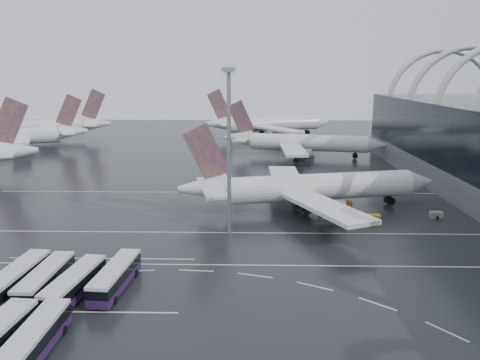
{
  "coord_description": "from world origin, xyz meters",
  "views": [
    {
      "loc": [
        -1.75,
        -65.18,
        27.22
      ],
      "look_at": [
        -3.67,
        22.56,
        7.0
      ],
      "focal_mm": 35.0,
      "sensor_mm": 36.0,
      "label": 1
    }
  ],
  "objects_px": {
    "jet_remote_mid": "(24,136)",
    "gse_cart_belly_d": "(436,215)",
    "airliner_gate_b": "(300,143)",
    "floodlight_mast": "(229,132)",
    "bus_row_near_a": "(17,278)",
    "gse_cart_belly_e": "(347,203)",
    "airliner_gate_c": "(267,125)",
    "bus_row_near_c": "(74,284)",
    "airliner_main": "(307,188)",
    "jet_remote_far": "(53,127)",
    "gse_cart_belly_a": "(373,218)",
    "bus_row_near_b": "(45,280)",
    "bus_row_far_c": "(34,340)",
    "bus_row_near_d": "(115,277)"
  },
  "relations": [
    {
      "from": "floodlight_mast",
      "to": "gse_cart_belly_d",
      "type": "xyz_separation_m",
      "value": [
        39.22,
        9.69,
        -17.0
      ]
    },
    {
      "from": "bus_row_near_b",
      "to": "bus_row_near_a",
      "type": "bearing_deg",
      "value": 88.0
    },
    {
      "from": "airliner_main",
      "to": "gse_cart_belly_e",
      "type": "bearing_deg",
      "value": 5.91
    },
    {
      "from": "bus_row_near_c",
      "to": "gse_cart_belly_a",
      "type": "height_order",
      "value": "bus_row_near_c"
    },
    {
      "from": "airliner_gate_b",
      "to": "gse_cart_belly_d",
      "type": "height_order",
      "value": "airliner_gate_b"
    },
    {
      "from": "jet_remote_mid",
      "to": "gse_cart_belly_d",
      "type": "distance_m",
      "value": 139.89
    },
    {
      "from": "jet_remote_mid",
      "to": "bus_row_far_c",
      "type": "height_order",
      "value": "jet_remote_mid"
    },
    {
      "from": "bus_row_near_b",
      "to": "gse_cart_belly_d",
      "type": "bearing_deg",
      "value": -61.17
    },
    {
      "from": "jet_remote_mid",
      "to": "bus_row_near_b",
      "type": "distance_m",
      "value": 122.89
    },
    {
      "from": "airliner_gate_b",
      "to": "bus_row_near_c",
      "type": "distance_m",
      "value": 106.88
    },
    {
      "from": "bus_row_near_a",
      "to": "bus_row_near_b",
      "type": "distance_m",
      "value": 3.74
    },
    {
      "from": "bus_row_near_c",
      "to": "bus_row_far_c",
      "type": "bearing_deg",
      "value": -170.28
    },
    {
      "from": "jet_remote_mid",
      "to": "gse_cart_belly_d",
      "type": "relative_size",
      "value": 19.03
    },
    {
      "from": "bus_row_near_c",
      "to": "bus_row_far_c",
      "type": "height_order",
      "value": "bus_row_near_c"
    },
    {
      "from": "bus_row_near_a",
      "to": "gse_cart_belly_e",
      "type": "distance_m",
      "value": 63.77
    },
    {
      "from": "jet_remote_mid",
      "to": "floodlight_mast",
      "type": "bearing_deg",
      "value": 108.46
    },
    {
      "from": "jet_remote_far",
      "to": "jet_remote_mid",
      "type": "bearing_deg",
      "value": 76.09
    },
    {
      "from": "gse_cart_belly_a",
      "to": "jet_remote_mid",
      "type": "bearing_deg",
      "value": 142.33
    },
    {
      "from": "jet_remote_far",
      "to": "gse_cart_belly_d",
      "type": "bearing_deg",
      "value": 124.35
    },
    {
      "from": "bus_row_near_c",
      "to": "jet_remote_far",
      "type": "bearing_deg",
      "value": 30.32
    },
    {
      "from": "airliner_main",
      "to": "jet_remote_far",
      "type": "distance_m",
      "value": 134.45
    },
    {
      "from": "bus_row_far_c",
      "to": "gse_cart_belly_a",
      "type": "height_order",
      "value": "bus_row_far_c"
    },
    {
      "from": "airliner_gate_b",
      "to": "gse_cart_belly_d",
      "type": "bearing_deg",
      "value": -62.91
    },
    {
      "from": "floodlight_mast",
      "to": "gse_cart_belly_d",
      "type": "relative_size",
      "value": 12.2
    },
    {
      "from": "jet_remote_mid",
      "to": "gse_cart_belly_a",
      "type": "bearing_deg",
      "value": 119.35
    },
    {
      "from": "airliner_gate_c",
      "to": "floodlight_mast",
      "type": "bearing_deg",
      "value": -115.72
    },
    {
      "from": "bus_row_near_c",
      "to": "gse_cart_belly_d",
      "type": "height_order",
      "value": "bus_row_near_c"
    },
    {
      "from": "bus_row_near_a",
      "to": "bus_row_near_d",
      "type": "xyz_separation_m",
      "value": [
        12.32,
        0.96,
        -0.06
      ]
    },
    {
      "from": "jet_remote_far",
      "to": "gse_cart_belly_e",
      "type": "relative_size",
      "value": 21.97
    },
    {
      "from": "bus_row_near_a",
      "to": "bus_row_near_d",
      "type": "relative_size",
      "value": 1.03
    },
    {
      "from": "floodlight_mast",
      "to": "gse_cart_belly_e",
      "type": "xyz_separation_m",
      "value": [
        23.69,
        17.49,
        -17.03
      ]
    },
    {
      "from": "airliner_gate_b",
      "to": "floodlight_mast",
      "type": "relative_size",
      "value": 1.89
    },
    {
      "from": "gse_cart_belly_d",
      "to": "bus_row_near_a",
      "type": "bearing_deg",
      "value": -153.77
    },
    {
      "from": "airliner_gate_b",
      "to": "airliner_gate_c",
      "type": "xyz_separation_m",
      "value": [
        -9.05,
        50.04,
        0.6
      ]
    },
    {
      "from": "jet_remote_far",
      "to": "bus_row_near_c",
      "type": "distance_m",
      "value": 148.51
    },
    {
      "from": "airliner_main",
      "to": "gse_cart_belly_d",
      "type": "distance_m",
      "value": 25.03
    },
    {
      "from": "bus_row_near_b",
      "to": "bus_row_far_c",
      "type": "bearing_deg",
      "value": -159.6
    },
    {
      "from": "airliner_gate_c",
      "to": "jet_remote_mid",
      "type": "relative_size",
      "value": 1.29
    },
    {
      "from": "gse_cart_belly_e",
      "to": "floodlight_mast",
      "type": "bearing_deg",
      "value": -143.56
    },
    {
      "from": "jet_remote_far",
      "to": "bus_row_near_c",
      "type": "bearing_deg",
      "value": 99.21
    },
    {
      "from": "airliner_gate_c",
      "to": "gse_cart_belly_a",
      "type": "relative_size",
      "value": 22.8
    },
    {
      "from": "floodlight_mast",
      "to": "gse_cart_belly_a",
      "type": "distance_m",
      "value": 32.39
    },
    {
      "from": "airliner_gate_b",
      "to": "gse_cart_belly_e",
      "type": "xyz_separation_m",
      "value": [
        3.84,
        -58.58,
        -4.01
      ]
    },
    {
      "from": "airliner_main",
      "to": "airliner_gate_c",
      "type": "distance_m",
      "value": 111.61
    },
    {
      "from": "airliner_gate_c",
      "to": "bus_row_near_c",
      "type": "height_order",
      "value": "airliner_gate_c"
    },
    {
      "from": "bus_row_near_a",
      "to": "floodlight_mast",
      "type": "relative_size",
      "value": 0.46
    },
    {
      "from": "airliner_main",
      "to": "airliner_gate_b",
      "type": "xyz_separation_m",
      "value": [
        4.86,
        61.5,
        0.06
      ]
    },
    {
      "from": "airliner_gate_b",
      "to": "bus_row_near_a",
      "type": "relative_size",
      "value": 4.06
    },
    {
      "from": "floodlight_mast",
      "to": "gse_cart_belly_a",
      "type": "bearing_deg",
      "value": 15.16
    },
    {
      "from": "bus_row_far_c",
      "to": "gse_cart_belly_e",
      "type": "relative_size",
      "value": 5.65
    }
  ]
}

